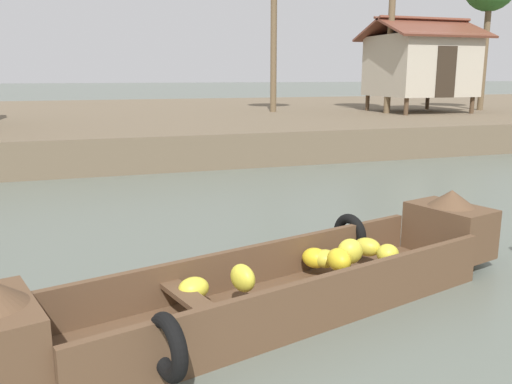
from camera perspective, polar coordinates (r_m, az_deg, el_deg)
ground_plane at (r=10.59m, az=-12.10°, el=-0.43°), size 300.00×300.00×0.00m
riverbank_strip at (r=22.69m, az=-15.75°, el=7.20°), size 160.00×20.00×0.87m
banana_boat at (r=5.35m, az=3.03°, el=-9.40°), size 5.82×2.62×0.92m
stilt_house_mid_right at (r=22.00m, az=17.04°, el=12.85°), size 3.95×3.62×3.53m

